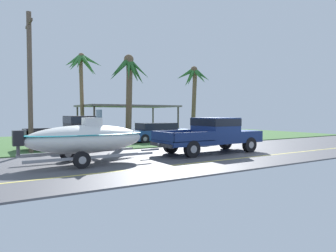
{
  "coord_description": "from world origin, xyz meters",
  "views": [
    {
      "loc": [
        -11.53,
        -11.97,
        2.05
      ],
      "look_at": [
        -3.77,
        0.49,
        1.46
      ],
      "focal_mm": 32.87,
      "sensor_mm": 36.0,
      "label": 1
    }
  ],
  "objects_px": {
    "parked_pickup_background": "(80,130)",
    "parked_sedan_near": "(158,133)",
    "pickup_truck_towing": "(215,133)",
    "utility_pole": "(30,80)",
    "carport_awning": "(128,107)",
    "palm_tree_near_left": "(194,83)",
    "palm_tree_mid": "(82,70)",
    "palm_tree_near_right": "(129,77)",
    "boat_on_trailer": "(86,139)"
  },
  "relations": [
    {
      "from": "parked_sedan_near",
      "to": "palm_tree_near_right",
      "type": "distance_m",
      "value": 4.52
    },
    {
      "from": "parked_pickup_background",
      "to": "utility_pole",
      "type": "distance_m",
      "value": 4.15
    },
    {
      "from": "carport_awning",
      "to": "palm_tree_near_right",
      "type": "distance_m",
      "value": 5.44
    },
    {
      "from": "palm_tree_near_right",
      "to": "palm_tree_mid",
      "type": "distance_m",
      "value": 4.86
    },
    {
      "from": "parked_pickup_background",
      "to": "parked_sedan_near",
      "type": "bearing_deg",
      "value": 9.8
    },
    {
      "from": "palm_tree_mid",
      "to": "carport_awning",
      "type": "bearing_deg",
      "value": 4.59
    },
    {
      "from": "boat_on_trailer",
      "to": "pickup_truck_towing",
      "type": "bearing_deg",
      "value": 0.0
    },
    {
      "from": "palm_tree_near_left",
      "to": "palm_tree_mid",
      "type": "distance_m",
      "value": 9.78
    },
    {
      "from": "carport_awning",
      "to": "palm_tree_near_right",
      "type": "xyz_separation_m",
      "value": [
        -2.04,
        -4.68,
        1.88
      ]
    },
    {
      "from": "palm_tree_near_left",
      "to": "palm_tree_near_right",
      "type": "bearing_deg",
      "value": -158.59
    },
    {
      "from": "carport_awning",
      "to": "palm_tree_mid",
      "type": "relative_size",
      "value": 1.17
    },
    {
      "from": "palm_tree_near_right",
      "to": "palm_tree_mid",
      "type": "bearing_deg",
      "value": 113.76
    },
    {
      "from": "pickup_truck_towing",
      "to": "utility_pole",
      "type": "bearing_deg",
      "value": 151.12
    },
    {
      "from": "boat_on_trailer",
      "to": "palm_tree_mid",
      "type": "distance_m",
      "value": 12.4
    },
    {
      "from": "pickup_truck_towing",
      "to": "palm_tree_mid",
      "type": "distance_m",
      "value": 12.55
    },
    {
      "from": "palm_tree_near_left",
      "to": "palm_tree_near_right",
      "type": "xyz_separation_m",
      "value": [
        -7.75,
        -3.04,
        -0.27
      ]
    },
    {
      "from": "pickup_truck_towing",
      "to": "utility_pole",
      "type": "relative_size",
      "value": 0.83
    },
    {
      "from": "palm_tree_mid",
      "to": "utility_pole",
      "type": "distance_m",
      "value": 8.18
    },
    {
      "from": "parked_sedan_near",
      "to": "utility_pole",
      "type": "relative_size",
      "value": 0.67
    },
    {
      "from": "parked_pickup_background",
      "to": "utility_pole",
      "type": "bearing_deg",
      "value": -156.14
    },
    {
      "from": "parked_sedan_near",
      "to": "palm_tree_near_left",
      "type": "height_order",
      "value": "palm_tree_near_left"
    },
    {
      "from": "boat_on_trailer",
      "to": "palm_tree_near_left",
      "type": "relative_size",
      "value": 0.98
    },
    {
      "from": "parked_pickup_background",
      "to": "palm_tree_mid",
      "type": "height_order",
      "value": "palm_tree_mid"
    },
    {
      "from": "pickup_truck_towing",
      "to": "palm_tree_near_right",
      "type": "xyz_separation_m",
      "value": [
        -1.81,
        6.79,
        3.48
      ]
    },
    {
      "from": "parked_sedan_near",
      "to": "palm_tree_mid",
      "type": "height_order",
      "value": "palm_tree_mid"
    },
    {
      "from": "carport_awning",
      "to": "palm_tree_mid",
      "type": "height_order",
      "value": "palm_tree_mid"
    },
    {
      "from": "pickup_truck_towing",
      "to": "carport_awning",
      "type": "relative_size",
      "value": 0.77
    },
    {
      "from": "carport_awning",
      "to": "palm_tree_near_left",
      "type": "bearing_deg",
      "value": -16.09
    },
    {
      "from": "boat_on_trailer",
      "to": "utility_pole",
      "type": "distance_m",
      "value": 5.53
    },
    {
      "from": "palm_tree_near_left",
      "to": "palm_tree_near_right",
      "type": "relative_size",
      "value": 1.04
    },
    {
      "from": "parked_sedan_near",
      "to": "pickup_truck_towing",
      "type": "bearing_deg",
      "value": -94.73
    },
    {
      "from": "parked_pickup_background",
      "to": "palm_tree_near_right",
      "type": "bearing_deg",
      "value": 14.16
    },
    {
      "from": "palm_tree_near_left",
      "to": "utility_pole",
      "type": "height_order",
      "value": "utility_pole"
    },
    {
      "from": "parked_pickup_background",
      "to": "carport_awning",
      "type": "bearing_deg",
      "value": 44.69
    },
    {
      "from": "palm_tree_near_right",
      "to": "parked_pickup_background",
      "type": "bearing_deg",
      "value": -165.84
    },
    {
      "from": "palm_tree_near_right",
      "to": "boat_on_trailer",
      "type": "bearing_deg",
      "value": -126.75
    },
    {
      "from": "pickup_truck_towing",
      "to": "palm_tree_near_left",
      "type": "relative_size",
      "value": 0.95
    },
    {
      "from": "parked_sedan_near",
      "to": "carport_awning",
      "type": "distance_m",
      "value": 4.98
    },
    {
      "from": "boat_on_trailer",
      "to": "parked_sedan_near",
      "type": "xyz_separation_m",
      "value": [
        7.45,
        6.91,
        -0.35
      ]
    },
    {
      "from": "carport_awning",
      "to": "parked_sedan_near",
      "type": "bearing_deg",
      "value": -85.68
    },
    {
      "from": "palm_tree_near_left",
      "to": "palm_tree_mid",
      "type": "height_order",
      "value": "palm_tree_mid"
    },
    {
      "from": "parked_pickup_background",
      "to": "parked_sedan_near",
      "type": "relative_size",
      "value": 1.18
    },
    {
      "from": "pickup_truck_towing",
      "to": "palm_tree_mid",
      "type": "xyz_separation_m",
      "value": [
        -3.73,
        11.15,
        4.39
      ]
    },
    {
      "from": "parked_sedan_near",
      "to": "utility_pole",
      "type": "distance_m",
      "value": 9.7
    },
    {
      "from": "boat_on_trailer",
      "to": "parked_pickup_background",
      "type": "height_order",
      "value": "boat_on_trailer"
    },
    {
      "from": "carport_awning",
      "to": "boat_on_trailer",
      "type": "bearing_deg",
      "value": -121.77
    },
    {
      "from": "utility_pole",
      "to": "palm_tree_near_right",
      "type": "bearing_deg",
      "value": 18.61
    },
    {
      "from": "boat_on_trailer",
      "to": "palm_tree_mid",
      "type": "height_order",
      "value": "palm_tree_mid"
    },
    {
      "from": "palm_tree_near_right",
      "to": "utility_pole",
      "type": "bearing_deg",
      "value": -161.39
    },
    {
      "from": "parked_pickup_background",
      "to": "carport_awning",
      "type": "distance_m",
      "value": 8.11
    }
  ]
}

